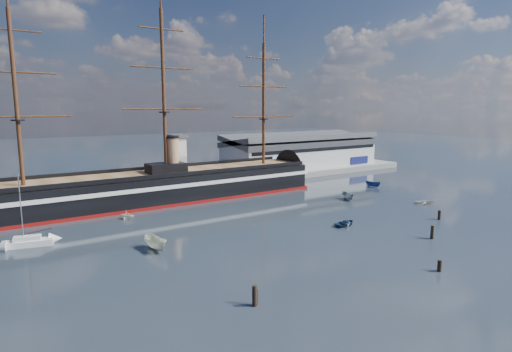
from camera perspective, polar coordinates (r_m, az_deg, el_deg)
ground at (r=103.73m, az=-4.23°, el=-4.84°), size 600.00×600.00×0.00m
quay at (r=139.41m, az=-8.13°, el=-1.28°), size 180.00×18.00×2.00m
warehouse at (r=167.94m, az=6.03°, el=3.29°), size 63.00×21.00×11.60m
quay_tower at (r=132.34m, az=-10.37°, el=2.38°), size 5.00×5.00×15.00m
warship at (r=116.40m, az=-13.50°, el=-1.49°), size 112.91×16.59×53.94m
sailboat at (r=89.05m, az=-28.18°, el=-7.72°), size 8.83×4.46×13.57m
motorboat_a at (r=78.77m, az=-13.16°, el=-9.64°), size 7.93×3.38×3.10m
motorboat_b at (r=94.11m, az=11.82°, el=-6.48°), size 1.95×3.65×1.62m
motorboat_c at (r=119.85m, az=12.16°, el=-3.11°), size 6.62×4.03×2.49m
motorboat_d at (r=101.76m, az=-16.79°, el=-5.49°), size 5.98×5.04×2.04m
motorboat_e at (r=120.40m, az=21.63°, el=-3.50°), size 2.76×3.28×1.45m
motorboat_f at (r=140.77m, az=15.33°, el=-1.41°), size 6.10×3.87×2.29m
piling_near_left at (r=56.99m, az=-0.18°, el=-16.93°), size 0.64×0.64×3.44m
piling_near_mid at (r=73.30m, az=23.23°, el=-11.60°), size 0.64×0.64×2.50m
piling_near_right at (r=89.79m, az=22.39°, el=-7.75°), size 0.64×0.64×3.36m
piling_far_right at (r=105.27m, az=23.22°, el=-5.36°), size 0.64×0.64×2.84m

